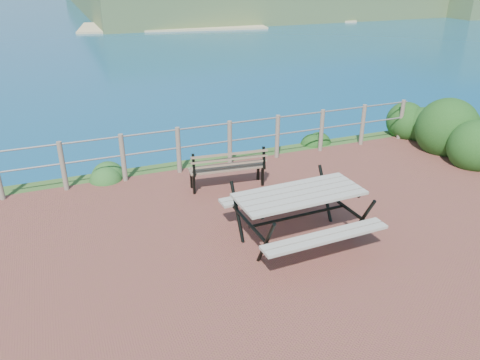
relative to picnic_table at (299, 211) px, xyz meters
name	(u,v)px	position (x,y,z in m)	size (l,w,h in m)	color
ground	(303,240)	(0.09, -0.02, -0.54)	(10.00, 7.00, 0.12)	brown
safety_railing	(230,141)	(0.09, 3.33, 0.04)	(9.40, 0.10, 1.00)	#6B5B4C
picnic_table	(299,211)	(0.00, 0.00, 0.00)	(2.03, 1.73, 0.84)	#A5A094
park_bench	(227,162)	(-0.36, 2.28, 0.02)	(1.53, 0.53, 0.85)	brown
shrub_right_front	(468,156)	(5.44, 1.79, -0.54)	(1.64, 1.64, 2.33)	#174114
shrub_right_edge	(409,137)	(5.05, 3.32, -0.54)	(1.00, 1.00, 1.42)	#174114
shrub_lip_west	(109,178)	(-2.51, 3.61, -0.54)	(0.73, 0.73, 0.46)	#265B22
shrub_lip_east	(318,142)	(2.66, 3.87, -0.54)	(0.68, 0.68, 0.38)	#174114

